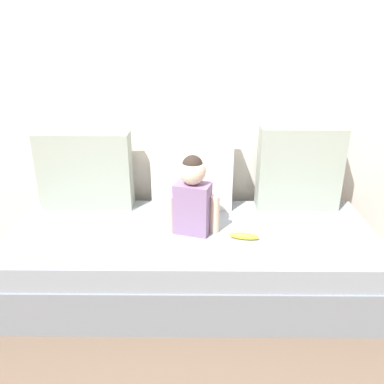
# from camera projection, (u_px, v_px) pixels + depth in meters

# --- Properties ---
(ground_plane) EXTENTS (12.00, 12.00, 0.00)m
(ground_plane) POSITION_uv_depth(u_px,v_px,m) (192.00, 288.00, 2.59)
(ground_plane) COLOR brown
(back_wall) EXTENTS (5.45, 0.10, 2.37)m
(back_wall) POSITION_uv_depth(u_px,v_px,m) (192.00, 85.00, 2.64)
(back_wall) COLOR silver
(back_wall) RESTS_ON ground
(couch) EXTENTS (2.25, 0.88, 0.42)m
(couch) POSITION_uv_depth(u_px,v_px,m) (192.00, 260.00, 2.50)
(couch) COLOR gray
(couch) RESTS_ON ground
(throw_pillow_left) EXTENTS (0.60, 0.16, 0.51)m
(throw_pillow_left) POSITION_uv_depth(u_px,v_px,m) (85.00, 170.00, 2.64)
(throw_pillow_left) COLOR #99A393
(throw_pillow_left) RESTS_ON couch
(throw_pillow_center) EXTENTS (0.52, 0.16, 0.53)m
(throw_pillow_center) POSITION_uv_depth(u_px,v_px,m) (192.00, 170.00, 2.63)
(throw_pillow_center) COLOR silver
(throw_pillow_center) RESTS_ON couch
(throw_pillow_right) EXTENTS (0.53, 0.16, 0.55)m
(throw_pillow_right) POSITION_uv_depth(u_px,v_px,m) (299.00, 168.00, 2.62)
(throw_pillow_right) COLOR #99A393
(throw_pillow_right) RESTS_ON couch
(toddler) EXTENTS (0.31, 0.18, 0.48)m
(toddler) POSITION_uv_depth(u_px,v_px,m) (192.00, 196.00, 2.32)
(toddler) COLOR gray
(toddler) RESTS_ON couch
(banana) EXTENTS (0.18, 0.08, 0.04)m
(banana) POSITION_uv_depth(u_px,v_px,m) (244.00, 236.00, 2.32)
(banana) COLOR yellow
(banana) RESTS_ON couch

